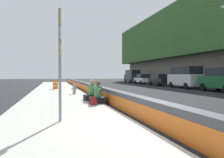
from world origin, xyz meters
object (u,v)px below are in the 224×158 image
Objects in this scene: parked_car_third at (223,79)px; parked_car_midline at (160,80)px; route_sign_post at (60,56)px; construction_barrel at (55,84)px; parked_car_farther at (132,76)px; backpack at (94,101)px; parked_car_far at (143,79)px; seated_person_foreground at (98,96)px; parked_car_fourth at (185,77)px; fire_hydrant at (74,88)px; seated_person_middle at (92,94)px.

parked_car_third is 1.06× the size of parked_car_midline.
route_sign_post reaches higher than parked_car_midline.
parked_car_farther reaches higher than construction_barrel.
parked_car_third is 24.17m from parked_car_farther.
parked_car_far is at bearing -27.79° from backpack.
seated_person_foreground is (4.04, -2.03, -1.73)m from route_sign_post.
route_sign_post is 0.75× the size of parked_car_third.
parked_car_farther is (24.17, 0.03, 0.17)m from parked_car_third.
parked_car_fourth and parked_car_farther have the same top height.
seated_person_foreground is 27.78m from parked_car_far.
construction_barrel is 23.29m from parked_car_farther.
construction_barrel is (12.35, 2.04, 0.11)m from seated_person_foreground.
fire_hydrant is 5.86m from seated_person_foreground.
fire_hydrant is at bearing 3.20° from backpack.
fire_hydrant is at bearing -7.75° from route_sign_post.
seated_person_foreground is at bearing 114.37° from parked_car_third.
route_sign_post is at bearing 152.39° from parked_car_far.
backpack is 14.92m from parked_car_third.
parked_car_farther reaches higher than seated_person_foreground.
seated_person_foreground is at bearing -173.23° from fire_hydrant.
parked_car_fourth is at bearing -179.93° from parked_car_midline.
construction_barrel is 0.20× the size of parked_car_third.
fire_hydrant is at bearing 7.79° from seated_person_middle.
backpack is 0.08× the size of parked_car_farther.
parked_car_farther is at bearing -23.53° from backpack.
seated_person_middle is 0.23× the size of parked_car_farther.
parked_car_fourth is (-0.58, -15.00, 0.73)m from construction_barrel.
parked_car_farther is at bearing -0.96° from parked_car_far.
parked_car_fourth reaches higher than seated_person_middle.
parked_car_farther reaches higher than backpack.
backpack is 0.42× the size of construction_barrel.
parked_car_third reaches higher than parked_car_far.
parked_car_third reaches higher than parked_car_midline.
seated_person_middle is 26.61m from parked_car_far.
fire_hydrant is 27.89m from parked_car_farther.
parked_car_far is (23.20, -13.02, 0.35)m from seated_person_middle.
parked_car_third is 0.94× the size of parked_car_fourth.
fire_hydrant is 0.75× the size of seated_person_foreground.
route_sign_post is 3.79× the size of construction_barrel.
backpack is (3.45, -1.70, -1.90)m from route_sign_post.
backpack is at bearing 150.87° from seated_person_foreground.
parked_car_midline is 11.93m from parked_car_farther.
parked_car_far is (12.23, -14.97, 0.24)m from construction_barrel.
parked_car_fourth is at bearing -47.76° from seated_person_foreground.
parked_car_midline is (12.35, -13.65, 0.27)m from fire_hydrant.
construction_barrel is 15.03m from parked_car_fourth.
parked_car_farther is at bearing -23.81° from route_sign_post.
parked_car_fourth is 18.32m from parked_car_farther.
parked_car_third reaches higher than seated_person_foreground.
parked_car_third is (5.92, -13.06, 0.68)m from seated_person_foreground.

